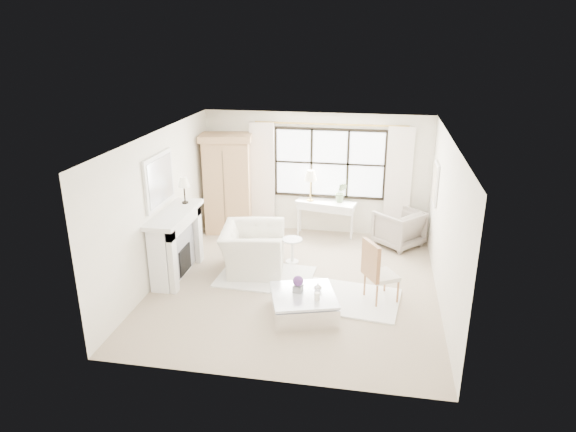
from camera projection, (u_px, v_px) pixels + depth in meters
name	position (u px, v px, depth m)	size (l,w,h in m)	color
floor	(296.00, 284.00, 9.32)	(5.50, 5.50, 0.00)	tan
ceiling	(296.00, 137.00, 8.41)	(5.50, 5.50, 0.00)	white
wall_back	(316.00, 174.00, 11.41)	(5.00, 5.00, 0.00)	white
wall_front	(260.00, 289.00, 6.32)	(5.00, 5.00, 0.00)	silver
wall_left	(160.00, 206.00, 9.28)	(5.50, 5.50, 0.00)	white
wall_right	(445.00, 224.00, 8.45)	(5.50, 5.50, 0.00)	silver
window_pane	(330.00, 163.00, 11.26)	(2.40, 0.02, 1.50)	white
window_frame	(329.00, 164.00, 11.25)	(2.50, 0.04, 1.50)	black
curtain_rod	(330.00, 124.00, 10.91)	(0.04, 0.04, 3.30)	#B18B3D
curtain_left	(262.00, 177.00, 11.56)	(0.55, 0.10, 2.47)	white
curtain_right	(398.00, 184.00, 11.06)	(0.55, 0.10, 2.47)	white
fireplace	(175.00, 243.00, 9.48)	(0.58, 1.66, 1.26)	white
mirror_frame	(159.00, 180.00, 9.11)	(0.05, 1.15, 0.95)	white
mirror_glass	(161.00, 180.00, 9.10)	(0.02, 1.00, 0.80)	silver
art_frame	(435.00, 183.00, 9.96)	(0.04, 0.62, 0.82)	white
art_canvas	(434.00, 183.00, 9.96)	(0.01, 0.52, 0.72)	beige
mantel_lamp	(184.00, 183.00, 9.60)	(0.22, 0.22, 0.51)	black
armoire	(228.00, 183.00, 11.44)	(1.21, 0.86, 2.24)	tan
console_table	(325.00, 219.00, 11.43)	(1.36, 0.69, 0.80)	white
console_lamp	(311.00, 176.00, 11.16)	(0.28, 0.28, 0.69)	#B38E3E
orchid_plant	(341.00, 192.00, 11.17)	(0.25, 0.20, 0.45)	#5E764E
side_table	(292.00, 247.00, 10.10)	(0.40, 0.40, 0.51)	silver
rug_left	(265.00, 277.00, 9.58)	(1.73, 1.22, 0.03)	white
rug_right	(350.00, 299.00, 8.78)	(1.62, 1.22, 0.03)	white
club_armchair	(253.00, 249.00, 9.78)	(1.30, 1.14, 0.85)	silver
wingback_chair	(399.00, 228.00, 10.89)	(0.84, 0.86, 0.79)	gray
french_chair	(380.00, 284.00, 8.67)	(0.66, 0.66, 1.08)	#AE7749
coffee_table	(303.00, 305.00, 8.27)	(1.25, 1.25, 0.38)	white
planter_box	(298.00, 289.00, 8.26)	(0.14, 0.14, 0.11)	gray
planter_flowers	(298.00, 281.00, 8.21)	(0.17, 0.17, 0.17)	#592E73
pillar_candle	(317.00, 296.00, 8.01)	(0.09, 0.09, 0.12)	white
coffee_vase	(318.00, 287.00, 8.28)	(0.13, 0.13, 0.14)	silver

